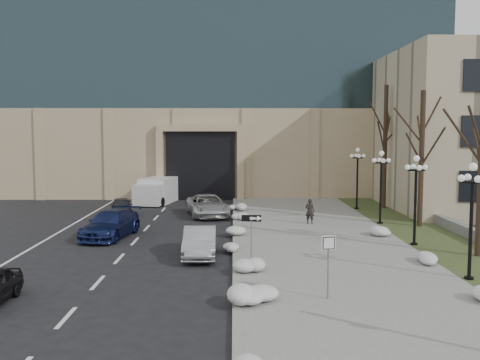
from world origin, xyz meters
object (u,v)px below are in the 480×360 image
object	(u,v)px
car_c	(111,224)
lamppost_a	(472,205)
lamppost_b	(416,188)
lamppost_c	(381,177)
one_way_sign	(255,225)
car_d	(208,205)
lamppost_d	(357,170)
box_truck	(159,191)
car_b	(200,242)
car_e	(122,206)
keep_sign	(328,253)
pedestrian	(310,211)

from	to	relation	value
car_c	lamppost_a	world-z (taller)	lamppost_a
lamppost_b	lamppost_c	size ratio (longest dim) A/B	1.00
one_way_sign	lamppost_c	distance (m)	13.98
car_d	lamppost_d	distance (m)	11.80
lamppost_a	car_d	bearing A→B (deg)	123.81
lamppost_a	box_truck	bearing A→B (deg)	123.05
car_b	lamppost_b	xyz separation A→B (m)	(11.03, 2.05, 2.36)
box_truck	one_way_sign	distance (m)	23.40
car_e	one_way_sign	world-z (taller)	one_way_sign
car_b	lamppost_b	distance (m)	11.46
car_b	lamppost_d	size ratio (longest dim) A/B	0.92
car_e	lamppost_c	distance (m)	18.09
car_c	lamppost_d	distance (m)	19.50
car_c	box_truck	distance (m)	15.04
one_way_sign	keep_sign	bearing A→B (deg)	-56.28
lamppost_d	one_way_sign	bearing A→B (deg)	-115.83
car_b	car_d	distance (m)	12.35
car_e	one_way_sign	bearing A→B (deg)	-72.81
car_d	lamppost_a	bearing A→B (deg)	-67.97
car_b	one_way_sign	xyz separation A→B (m)	(2.53, -2.49, 1.26)
box_truck	pedestrian	bearing A→B (deg)	-34.23
pedestrian	keep_sign	distance (m)	15.51
car_c	box_truck	xyz separation A→B (m)	(0.63, 15.03, 0.26)
pedestrian	one_way_sign	world-z (taller)	one_way_sign
keep_sign	lamppost_c	world-z (taller)	lamppost_c
box_truck	lamppost_d	distance (m)	16.55
car_b	lamppost_d	xyz separation A→B (m)	(11.03, 15.05, 2.36)
lamppost_b	pedestrian	bearing A→B (deg)	125.36
car_e	lamppost_c	xyz separation A→B (m)	(17.42, -4.23, 2.44)
car_d	one_way_sign	distance (m)	15.14
car_c	car_e	size ratio (longest dim) A/B	1.41
car_d	lamppost_c	size ratio (longest dim) A/B	1.15
keep_sign	lamppost_d	xyz separation A→B (m)	(6.10, 22.02, 1.33)
car_c	lamppost_b	distance (m)	16.74
lamppost_d	car_d	bearing A→B (deg)	-166.48
one_way_sign	lamppost_a	distance (m)	8.78
pedestrian	car_d	bearing A→B (deg)	-9.15
car_b	car_d	world-z (taller)	car_d
lamppost_a	car_e	bearing A→B (deg)	135.30
car_c	lamppost_c	size ratio (longest dim) A/B	1.09
pedestrian	lamppost_d	size ratio (longest dim) A/B	0.34
keep_sign	lamppost_d	distance (m)	22.89
one_way_sign	car_d	bearing A→B (deg)	106.09
car_c	keep_sign	size ratio (longest dim) A/B	2.19
car_b	lamppost_c	size ratio (longest dim) A/B	0.92
car_d	lamppost_a	size ratio (longest dim) A/B	1.15
car_e	lamppost_d	size ratio (longest dim) A/B	0.78
lamppost_c	lamppost_d	bearing A→B (deg)	90.00
car_d	lamppost_d	world-z (taller)	lamppost_d
one_way_sign	lamppost_b	distance (m)	9.69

